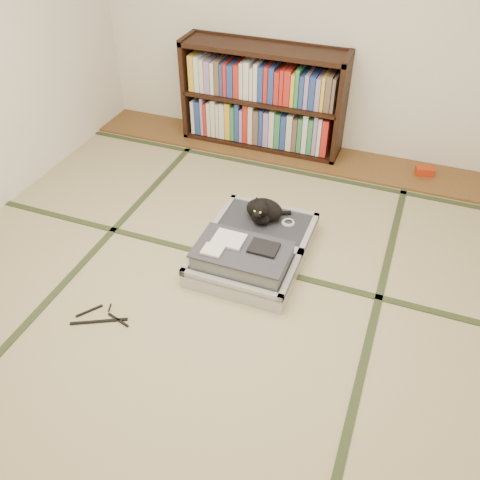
% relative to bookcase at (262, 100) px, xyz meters
% --- Properties ---
extents(floor, '(4.50, 4.50, 0.00)m').
position_rel_bookcase_xyz_m(floor, '(0.39, -2.07, -0.45)').
color(floor, tan).
rests_on(floor, ground).
extents(wood_strip, '(4.00, 0.50, 0.02)m').
position_rel_bookcase_xyz_m(wood_strip, '(0.39, -0.07, -0.44)').
color(wood_strip, brown).
rests_on(wood_strip, ground).
extents(red_item, '(0.17, 0.12, 0.07)m').
position_rel_bookcase_xyz_m(red_item, '(1.52, -0.04, -0.40)').
color(red_item, '#AA280D').
rests_on(red_item, wood_strip).
extents(room_shell, '(4.50, 4.50, 4.50)m').
position_rel_bookcase_xyz_m(room_shell, '(0.39, -2.07, 1.01)').
color(room_shell, white).
rests_on(room_shell, ground).
extents(tatami_borders, '(4.00, 4.50, 0.01)m').
position_rel_bookcase_xyz_m(tatami_borders, '(0.39, -1.57, -0.45)').
color(tatami_borders, '#2D381E').
rests_on(tatami_borders, ground).
extents(bookcase, '(1.49, 0.34, 0.96)m').
position_rel_bookcase_xyz_m(bookcase, '(0.00, 0.00, 0.00)').
color(bookcase, black).
rests_on(bookcase, wood_strip).
extents(suitcase, '(0.70, 0.94, 0.28)m').
position_rel_bookcase_xyz_m(suitcase, '(0.48, -1.61, -0.35)').
color(suitcase, '#A2A1A5').
rests_on(suitcase, floor).
extents(cat, '(0.31, 0.31, 0.25)m').
position_rel_bookcase_xyz_m(cat, '(0.47, -1.32, -0.22)').
color(cat, black).
rests_on(cat, suitcase).
extents(cable_coil, '(0.10, 0.10, 0.02)m').
position_rel_bookcase_xyz_m(cable_coil, '(0.65, -1.28, -0.31)').
color(cable_coil, white).
rests_on(cable_coil, suitcase).
extents(hanger, '(0.36, 0.24, 0.01)m').
position_rel_bookcase_xyz_m(hanger, '(-0.20, -2.47, -0.44)').
color(hanger, black).
rests_on(hanger, floor).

